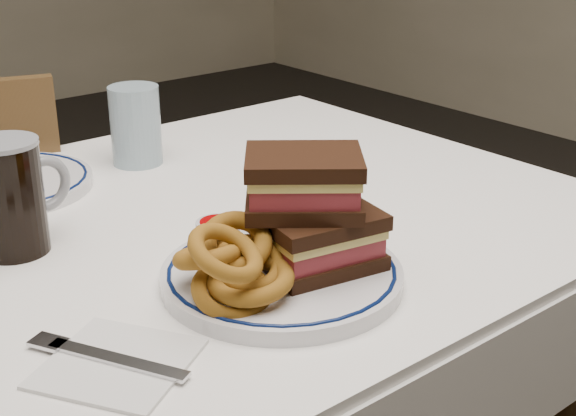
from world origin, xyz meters
TOP-DOWN VIEW (x-y plane):
  - dining_table at (0.00, 0.00)m, footprint 1.27×0.87m
  - main_plate at (0.05, -0.22)m, footprint 0.28×0.28m
  - reuben_sandwich at (0.09, -0.23)m, footprint 0.17×0.16m
  - onion_rings_main at (-0.02, -0.23)m, footprint 0.13×0.13m
  - ketchup_ramekin at (0.03, -0.12)m, footprint 0.05×0.05m
  - beer_mug at (-0.15, 0.06)m, footprint 0.13×0.09m
  - water_glass at (0.14, 0.26)m, footprint 0.08×0.08m
  - far_plate at (-0.08, 0.28)m, footprint 0.26×0.26m
  - napkin_fork at (-0.18, -0.25)m, footprint 0.18×0.18m

SIDE VIEW (x-z plane):
  - dining_table at x=0.00m, z-range 0.27..1.02m
  - napkin_fork at x=-0.18m, z-range 0.75..0.76m
  - far_plate at x=-0.08m, z-range 0.75..0.77m
  - main_plate at x=0.05m, z-range 0.75..0.77m
  - ketchup_ramekin at x=0.03m, z-range 0.77..0.80m
  - onion_rings_main at x=-0.02m, z-range 0.75..0.86m
  - water_glass at x=0.14m, z-range 0.75..0.88m
  - beer_mug at x=-0.15m, z-range 0.75..0.90m
  - reuben_sandwich at x=0.09m, z-range 0.77..0.90m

